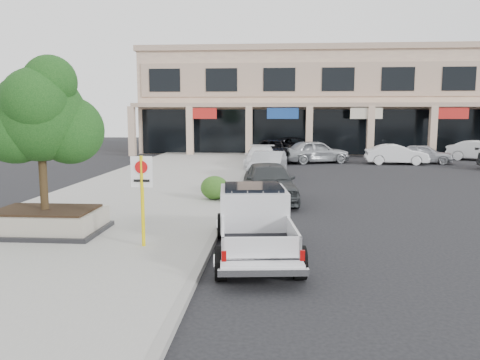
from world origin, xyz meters
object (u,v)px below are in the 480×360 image
planter (46,221)px  lot_car_a (315,152)px  lot_car_d (297,147)px  curb_car_c (261,158)px  lot_car_f (479,151)px  curb_car_d (271,151)px  curb_car_b (268,166)px  curb_car_a (269,182)px  lot_car_e (423,154)px  planter_tree (47,117)px  pickup_truck (255,223)px  no_parking_sign (142,188)px  lot_car_b (396,154)px

planter → lot_car_a: lot_car_a is taller
lot_car_d → curb_car_c: bearing=176.8°
lot_car_a → lot_car_f: size_ratio=1.07×
curb_car_d → curb_car_c: bearing=-90.9°
lot_car_a → curb_car_b: bearing=140.2°
curb_car_a → curb_car_c: curb_car_a is taller
curb_car_a → lot_car_e: 19.36m
planter_tree → curb_car_b: bearing=63.9°
curb_car_d → lot_car_f: bearing=15.6°
curb_car_a → lot_car_f: 24.31m
curb_car_b → lot_car_a: (3.30, 9.20, 0.08)m
curb_car_a → curb_car_c: (-0.64, 11.55, -0.07)m
pickup_truck → lot_car_e: bearing=58.4°
curb_car_d → curb_car_b: bearing=-83.6°
planter_tree → no_parking_sign: planter_tree is taller
planter → no_parking_sign: 3.53m
lot_car_a → lot_car_e: lot_car_a is taller
lot_car_a → lot_car_e: 7.80m
lot_car_a → pickup_truck: bearing=151.4°
planter → lot_car_d: (8.34, 26.92, 0.33)m
lot_car_a → curb_car_c: bearing=116.2°
pickup_truck → curb_car_c: bearing=85.3°
no_parking_sign → lot_car_b: 25.32m
lot_car_a → lot_car_d: 5.42m
lot_car_e → lot_car_f: 5.48m
pickup_truck → curb_car_c: size_ratio=1.02×
curb_car_c → lot_car_d: size_ratio=0.87×
planter_tree → lot_car_e: size_ratio=0.98×
curb_car_b → lot_car_a: bearing=77.1°
planter → no_parking_sign: bearing=-20.0°
curb_car_d → lot_car_f: 16.04m
pickup_truck → lot_car_a: (3.44, 22.89, 0.03)m
curb_car_b → curb_car_d: curb_car_d is taller
curb_car_c → lot_car_a: 5.53m
planter_tree → pickup_truck: bearing=-13.8°
planter_tree → curb_car_c: bearing=72.6°
no_parking_sign → curb_car_a: (3.11, 7.21, -0.83)m
curb_car_c → lot_car_b: bearing=20.7°
no_parking_sign → curb_car_a: 7.90m
pickup_truck → lot_car_d: (2.35, 28.20, -0.00)m
planter → pickup_truck: bearing=-12.1°
planter → planter_tree: size_ratio=0.80×
planter → lot_car_e: bearing=52.0°
lot_car_b → planter_tree: bearing=148.2°
lot_car_b → lot_car_e: (2.14, 0.85, -0.01)m
lot_car_a → planter_tree: bearing=136.5°
pickup_truck → lot_car_b: (9.09, 22.45, -0.11)m
curb_car_d → lot_car_e: bearing=6.6°
pickup_truck → curb_car_b: pickup_truck is taller
curb_car_a → curb_car_b: bearing=83.3°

